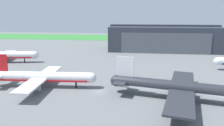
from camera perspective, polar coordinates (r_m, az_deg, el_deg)
The scene contains 6 objects.
ground_plane at distance 74.13m, azimuth -3.48°, elevation -7.50°, with size 440.00×440.00×0.00m, color slate.
grass_field_strip at distance 236.67m, azimuth 4.04°, elevation 6.61°, with size 440.00×56.00×0.08m, color #358037.
maintenance_hangar at distance 160.42m, azimuth 13.22°, elevation 6.38°, with size 75.14×31.28×18.02m.
airliner_far_right at distance 129.99m, azimuth -27.11°, elevation 1.77°, with size 39.12×32.78×12.79m.
airliner_near_right at distance 69.21m, azimuth 18.40°, elevation -6.28°, with size 46.64×40.38×12.31m.
airliner_near_left at distance 81.28m, azimuth -17.72°, elevation -3.52°, with size 38.22×32.58×11.73m.
Camera 1 is at (13.18, -68.24, 25.80)m, focal length 34.95 mm.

